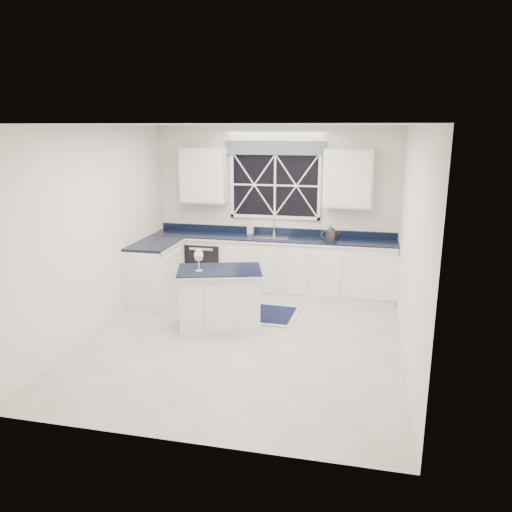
% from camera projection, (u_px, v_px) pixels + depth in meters
% --- Properties ---
extents(ground, '(4.50, 4.50, 0.00)m').
position_uv_depth(ground, '(243.00, 339.00, 6.49)').
color(ground, '#B0B0AB').
rests_on(ground, ground).
extents(back_wall, '(4.00, 0.10, 2.70)m').
position_uv_depth(back_wall, '(275.00, 209.00, 8.28)').
color(back_wall, silver).
rests_on(back_wall, ground).
extents(base_cabinets, '(3.99, 1.60, 0.90)m').
position_uv_depth(base_cabinets, '(250.00, 267.00, 8.14)').
color(base_cabinets, white).
rests_on(base_cabinets, ground).
extents(countertop, '(3.98, 0.64, 0.04)m').
position_uv_depth(countertop, '(272.00, 238.00, 8.10)').
color(countertop, black).
rests_on(countertop, base_cabinets).
extents(dishwasher, '(0.60, 0.58, 0.82)m').
position_uv_depth(dishwasher, '(208.00, 264.00, 8.46)').
color(dishwasher, black).
rests_on(dishwasher, ground).
extents(window, '(1.65, 0.09, 1.26)m').
position_uv_depth(window, '(275.00, 180.00, 8.11)').
color(window, black).
rests_on(window, ground).
extents(upper_cabinets, '(3.10, 0.34, 0.90)m').
position_uv_depth(upper_cabinets, '(274.00, 177.00, 7.98)').
color(upper_cabinets, white).
rests_on(upper_cabinets, ground).
extents(faucet, '(0.05, 0.20, 0.30)m').
position_uv_depth(faucet, '(274.00, 225.00, 8.24)').
color(faucet, '#BCBCBF').
rests_on(faucet, countertop).
extents(island, '(1.25, 0.96, 0.83)m').
position_uv_depth(island, '(220.00, 298.00, 6.78)').
color(island, white).
rests_on(island, ground).
extents(rug, '(1.47, 0.94, 0.02)m').
position_uv_depth(rug, '(250.00, 312.00, 7.39)').
color(rug, '#A8A8A3').
rests_on(rug, ground).
extents(kettle, '(0.31, 0.24, 0.22)m').
position_uv_depth(kettle, '(331.00, 234.00, 7.85)').
color(kettle, '#2C2C2E').
rests_on(kettle, countertop).
extents(wine_glass, '(0.12, 0.12, 0.29)m').
position_uv_depth(wine_glass, '(199.00, 256.00, 6.55)').
color(wine_glass, silver).
rests_on(wine_glass, island).
extents(soap_bottle, '(0.11, 0.11, 0.20)m').
position_uv_depth(soap_bottle, '(250.00, 228.00, 8.31)').
color(soap_bottle, silver).
rests_on(soap_bottle, countertop).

